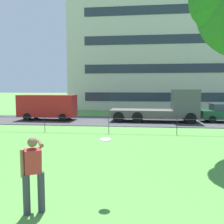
{
  "coord_description": "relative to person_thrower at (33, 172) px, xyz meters",
  "views": [
    {
      "loc": [
        2.01,
        -0.55,
        2.84
      ],
      "look_at": [
        0.8,
        9.77,
        1.85
      ],
      "focal_mm": 40.02,
      "sensor_mm": 36.0,
      "label": 1
    }
  ],
  "objects": [
    {
      "name": "park_fence",
      "position": [
        0.39,
        10.21,
        -0.28
      ],
      "size": [
        33.64,
        0.04,
        1.0
      ],
      "color": "black",
      "rests_on": "ground"
    },
    {
      "name": "person_thrower",
      "position": [
        0.0,
        0.0,
        0.0
      ],
      "size": [
        0.47,
        0.88,
        1.75
      ],
      "color": "#383842",
      "rests_on": "ground"
    },
    {
      "name": "frisbee",
      "position": [
        1.52,
        0.92,
        0.6
      ],
      "size": [
        0.28,
        0.28,
        0.05
      ],
      "color": "white"
    },
    {
      "name": "car_dark_green_center",
      "position": [
        9.38,
        16.67,
        -0.17
      ],
      "size": [
        4.06,
        1.92,
        1.54
      ],
      "color": "#194C2D",
      "rests_on": "ground"
    },
    {
      "name": "flatbed_truck_left",
      "position": [
        4.56,
        16.21,
        0.27
      ],
      "size": [
        7.35,
        2.56,
        2.75
      ],
      "color": "#4C4C51",
      "rests_on": "ground"
    },
    {
      "name": "apartment_building_background",
      "position": [
        7.61,
        32.25,
        8.05
      ],
      "size": [
        29.79,
        11.92,
        17.99
      ],
      "color": "beige",
      "rests_on": "ground"
    },
    {
      "name": "panel_van_far_right",
      "position": [
        -5.95,
        16.3,
        0.32
      ],
      "size": [
        5.01,
        2.11,
        2.24
      ],
      "color": "red",
      "rests_on": "ground"
    },
    {
      "name": "street_strip",
      "position": [
        0.39,
        16.29,
        -0.95
      ],
      "size": [
        80.0,
        6.82,
        0.01
      ],
      "primitive_type": "cube",
      "color": "#424247",
      "rests_on": "ground"
    }
  ]
}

